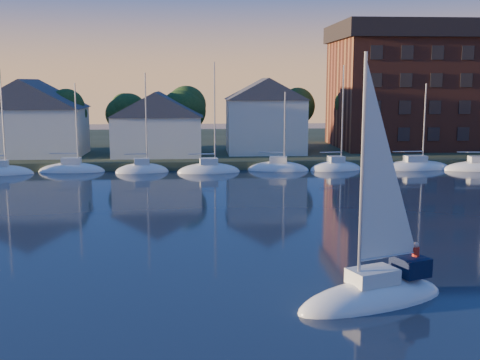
{
  "coord_description": "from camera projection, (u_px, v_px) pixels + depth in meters",
  "views": [
    {
      "loc": [
        -0.77,
        -19.92,
        10.3
      ],
      "look_at": [
        2.11,
        22.0,
        3.42
      ],
      "focal_mm": 45.0,
      "sensor_mm": 36.0,
      "label": 1
    }
  ],
  "objects": [
    {
      "name": "shoreline_land",
      "position": [
        204.0,
        148.0,
        95.17
      ],
      "size": [
        160.0,
        50.0,
        2.0
      ],
      "primitive_type": "cube",
      "color": "#2D3720",
      "rests_on": "ground"
    },
    {
      "name": "wooden_dock",
      "position": [
        206.0,
        168.0,
        72.52
      ],
      "size": [
        120.0,
        3.0,
        1.0
      ],
      "primitive_type": "cube",
      "color": "brown",
      "rests_on": "ground"
    },
    {
      "name": "clubhouse_west",
      "position": [
        31.0,
        117.0,
        75.98
      ],
      "size": [
        13.65,
        9.45,
        9.64
      ],
      "color": "beige",
      "rests_on": "shoreline_land"
    },
    {
      "name": "clubhouse_centre",
      "position": [
        157.0,
        123.0,
        76.21
      ],
      "size": [
        11.55,
        8.4,
        8.08
      ],
      "color": "beige",
      "rests_on": "shoreline_land"
    },
    {
      "name": "clubhouse_east",
      "position": [
        265.0,
        115.0,
        78.98
      ],
      "size": [
        10.5,
        8.4,
        9.8
      ],
      "color": "beige",
      "rests_on": "shoreline_land"
    },
    {
      "name": "condo_block",
      "position": [
        441.0,
        85.0,
        85.99
      ],
      "size": [
        31.0,
        17.0,
        17.4
      ],
      "color": "brown",
      "rests_on": "shoreline_land"
    },
    {
      "name": "tree_line",
      "position": [
        219.0,
        105.0,
        82.33
      ],
      "size": [
        93.4,
        5.4,
        8.9
      ],
      "color": "#3C291B",
      "rests_on": "shoreline_land"
    },
    {
      "name": "moored_fleet",
      "position": [
        240.0,
        171.0,
        69.82
      ],
      "size": [
        95.5,
        2.4,
        12.05
      ],
      "color": "white",
      "rests_on": "ground"
    },
    {
      "name": "hero_sailboat",
      "position": [
        374.0,
        291.0,
        28.32
      ],
      "size": [
        8.38,
        5.29,
        12.7
      ],
      "rotation": [
        0.0,
        0.0,
        3.51
      ],
      "color": "white",
      "rests_on": "ground"
    }
  ]
}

